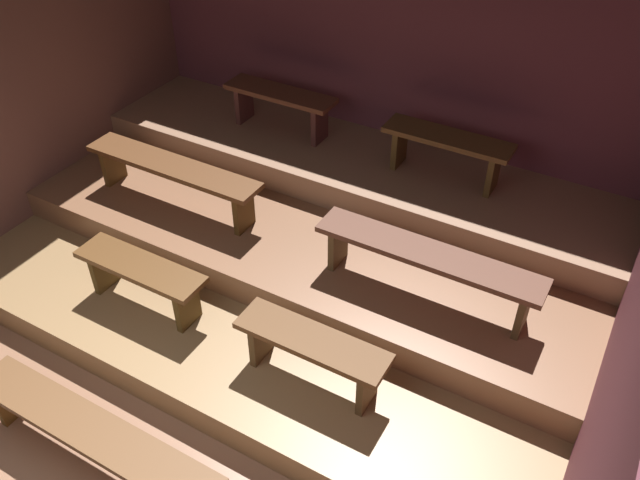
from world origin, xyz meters
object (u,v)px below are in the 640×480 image
bench_lower_left (141,274)px  bench_lower_right (312,349)px  bench_floor_center (94,436)px  bench_middle_left (173,172)px  bench_upper_right (447,146)px  bench_middle_right (427,260)px  bench_upper_left (280,101)px

bench_lower_left → bench_lower_right: size_ratio=1.00×
bench_floor_center → bench_lower_left: bearing=116.7°
bench_middle_left → bench_upper_right: 2.32m
bench_middle_right → bench_upper_left: bearing=149.2°
bench_lower_left → bench_lower_right: (1.49, 0.00, 0.00)m
bench_floor_center → bench_upper_right: bearing=72.8°
bench_middle_right → bench_lower_right: bearing=-114.2°
bench_floor_center → bench_lower_right: bench_lower_right is taller
bench_lower_right → bench_middle_left: bench_middle_left is taller
bench_middle_left → bench_upper_left: (0.34, 1.18, 0.23)m
bench_lower_right → bench_middle_left: size_ratio=0.64×
bench_lower_left → bench_upper_left: 2.16m
bench_floor_center → bench_lower_left: (-0.57, 1.13, 0.22)m
bench_middle_left → bench_middle_right: (2.32, 0.00, 0.00)m
bench_upper_left → bench_floor_center: bearing=-78.8°
bench_middle_right → bench_upper_right: size_ratio=1.55×
bench_floor_center → bench_upper_right: (1.00, 3.23, 0.72)m
bench_middle_left → bench_upper_right: size_ratio=1.55×
bench_lower_right → bench_middle_right: bearing=65.8°
bench_upper_left → bench_middle_right: bearing=-30.8°
bench_lower_left → bench_middle_left: 1.04m
bench_floor_center → bench_middle_right: bearing=56.8°
bench_lower_left → bench_upper_right: size_ratio=0.99×
bench_floor_center → bench_middle_left: size_ratio=1.12×
bench_middle_left → bench_upper_right: bearing=30.8°
bench_floor_center → bench_middle_right: size_ratio=1.12×
bench_upper_left → bench_upper_right: (1.64, 0.00, 0.00)m
bench_lower_right → bench_middle_left: (-1.91, 0.92, 0.27)m
bench_lower_left → bench_middle_left: size_ratio=0.64×
bench_upper_left → bench_lower_left: bearing=-88.0°
bench_upper_right → bench_lower_left: bearing=-126.7°
bench_upper_right → bench_lower_right: bearing=-92.0°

